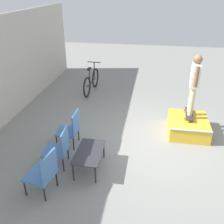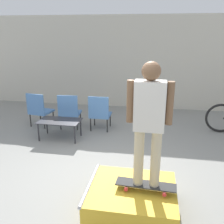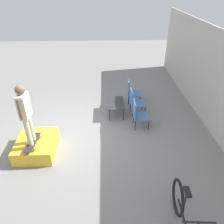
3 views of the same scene
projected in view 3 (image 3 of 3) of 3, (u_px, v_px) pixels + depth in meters
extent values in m
plane|color=gray|center=(70.00, 133.00, 6.97)|extent=(24.00, 24.00, 0.00)
cube|color=beige|center=(221.00, 88.00, 6.33)|extent=(12.00, 0.06, 3.00)
cube|color=gold|center=(37.00, 146.00, 6.13)|extent=(1.21, 1.05, 0.41)
cylinder|color=#B7B7BC|center=(41.00, 127.00, 6.53)|extent=(0.05, 1.05, 0.05)
cube|color=#2D2D2D|center=(33.00, 142.00, 5.81)|extent=(0.83, 0.25, 0.02)
cylinder|color=red|center=(34.00, 150.00, 5.62)|extent=(0.06, 0.03, 0.05)
cylinder|color=red|center=(25.00, 149.00, 5.62)|extent=(0.06, 0.03, 0.05)
cylinder|color=red|center=(40.00, 137.00, 6.05)|extent=(0.06, 0.03, 0.05)
cylinder|color=red|center=(32.00, 137.00, 6.05)|extent=(0.06, 0.03, 0.05)
cylinder|color=#C6B793|center=(31.00, 127.00, 5.70)|extent=(0.13, 0.13, 0.79)
cylinder|color=#C6B793|center=(28.00, 132.00, 5.51)|extent=(0.13, 0.13, 0.79)
cube|color=silver|center=(24.00, 106.00, 5.23)|extent=(0.38, 0.21, 0.63)
cylinder|color=brown|center=(26.00, 99.00, 5.41)|extent=(0.09, 0.09, 0.53)
cylinder|color=brown|center=(20.00, 109.00, 5.00)|extent=(0.09, 0.09, 0.53)
sphere|color=brown|center=(20.00, 90.00, 5.00)|extent=(0.23, 0.23, 0.23)
cube|color=#2D2D33|center=(116.00, 103.00, 7.74)|extent=(0.99, 0.57, 0.02)
cylinder|color=#2D2D33|center=(109.00, 102.00, 8.23)|extent=(0.04, 0.04, 0.44)
cylinder|color=#2D2D33|center=(110.00, 115.00, 7.47)|extent=(0.04, 0.04, 0.44)
cylinder|color=#2D2D33|center=(121.00, 102.00, 8.25)|extent=(0.04, 0.04, 0.44)
cylinder|color=#2D2D33|center=(123.00, 115.00, 7.49)|extent=(0.04, 0.04, 0.44)
cylinder|color=black|center=(140.00, 101.00, 8.40)|extent=(0.03, 0.03, 0.36)
cylinder|color=black|center=(140.00, 96.00, 8.77)|extent=(0.03, 0.03, 0.36)
cylinder|color=black|center=(129.00, 100.00, 8.45)|extent=(0.03, 0.03, 0.36)
cylinder|color=black|center=(129.00, 95.00, 8.82)|extent=(0.03, 0.03, 0.36)
cube|color=#4C7AB7|center=(135.00, 93.00, 8.50)|extent=(0.60, 0.60, 0.05)
cube|color=#4C7AB7|center=(129.00, 86.00, 8.38)|extent=(0.52, 0.13, 0.53)
cylinder|color=black|center=(145.00, 112.00, 7.74)|extent=(0.03, 0.03, 0.36)
cylinder|color=black|center=(142.00, 105.00, 8.11)|extent=(0.03, 0.03, 0.36)
cylinder|color=black|center=(133.00, 112.00, 7.70)|extent=(0.03, 0.03, 0.36)
cylinder|color=black|center=(130.00, 106.00, 8.07)|extent=(0.03, 0.03, 0.36)
cube|color=#4C7AB7|center=(138.00, 104.00, 7.80)|extent=(0.56, 0.56, 0.05)
cube|color=#4C7AB7|center=(132.00, 97.00, 7.62)|extent=(0.52, 0.08, 0.53)
cylinder|color=black|center=(149.00, 125.00, 7.02)|extent=(0.03, 0.03, 0.36)
cylinder|color=black|center=(146.00, 118.00, 7.39)|extent=(0.03, 0.03, 0.36)
cylinder|color=black|center=(135.00, 126.00, 7.00)|extent=(0.03, 0.03, 0.36)
cylinder|color=black|center=(133.00, 118.00, 7.38)|extent=(0.03, 0.03, 0.36)
cube|color=#4C7AB7|center=(141.00, 116.00, 7.09)|extent=(0.52, 0.52, 0.05)
cube|color=#4C7AB7|center=(134.00, 109.00, 6.93)|extent=(0.52, 0.04, 0.53)
torus|color=black|center=(178.00, 197.00, 4.49)|extent=(0.76, 0.11, 0.76)
cylinder|color=black|center=(184.00, 221.00, 4.04)|extent=(0.95, 0.11, 0.04)
cylinder|color=black|center=(184.00, 203.00, 4.06)|extent=(0.04, 0.04, 0.56)
cube|color=black|center=(187.00, 192.00, 3.90)|extent=(0.23, 0.11, 0.06)
cylinder|color=black|center=(199.00, 222.00, 3.33)|extent=(0.07, 0.52, 0.03)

